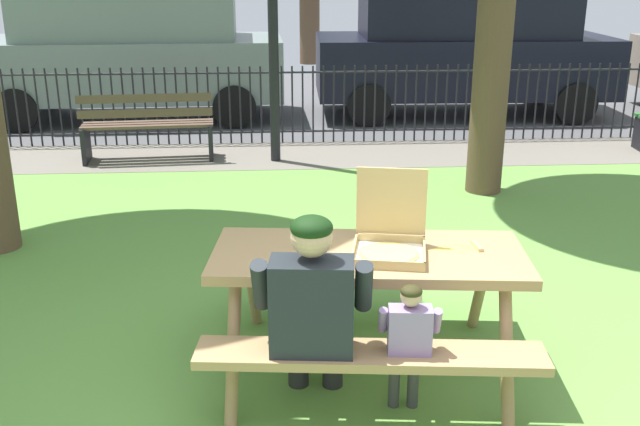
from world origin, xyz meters
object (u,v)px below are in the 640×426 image
object	(u,v)px
picnic_table_foreground	(368,279)
child_at_table	(408,338)
pizza_slice_on_table	(460,247)
adult_at_table	(313,308)
pizza_box_open	(390,238)
park_bench_center	(148,128)
parked_car_center	(132,48)
parked_car_right	(463,45)

from	to	relation	value
picnic_table_foreground	child_at_table	distance (m)	0.57
pizza_slice_on_table	adult_at_table	size ratio (longest dim) A/B	0.23
pizza_box_open	adult_at_table	size ratio (longest dim) A/B	0.42
child_at_table	park_bench_center	distance (m)	6.08
park_bench_center	parked_car_center	distance (m)	2.81
adult_at_table	parked_car_center	xyz separation A→B (m)	(-2.33, 8.24, 0.44)
adult_at_table	park_bench_center	bearing A→B (deg)	107.19
parked_car_center	parked_car_right	distance (m)	5.18
adult_at_table	child_at_table	distance (m)	0.52
park_bench_center	parked_car_right	xyz separation A→B (m)	(4.57, 2.66, 0.68)
parked_car_center	park_bench_center	bearing A→B (deg)	-77.19
adult_at_table	park_bench_center	size ratio (longest dim) A/B	0.73
pizza_slice_on_table	adult_at_table	xyz separation A→B (m)	(-0.89, -0.48, -0.12)
picnic_table_foreground	pizza_box_open	distance (m)	0.29
picnic_table_foreground	park_bench_center	xyz separation A→B (m)	(-2.08, 5.11, -0.18)
picnic_table_foreground	pizza_box_open	xyz separation A→B (m)	(0.12, -0.01, 0.26)
pizza_slice_on_table	parked_car_right	size ratio (longest dim) A/B	0.06
adult_at_table	parked_car_right	world-z (taller)	parked_car_right
pizza_box_open	parked_car_center	distance (m)	8.28
parked_car_center	child_at_table	bearing A→B (deg)	-71.27
pizza_box_open	parked_car_right	bearing A→B (deg)	73.01
child_at_table	parked_car_center	size ratio (longest dim) A/B	0.18
adult_at_table	parked_car_right	bearing A→B (deg)	70.96
pizza_box_open	pizza_slice_on_table	size ratio (longest dim) A/B	1.83
picnic_table_foreground	parked_car_right	distance (m)	8.18
adult_at_table	parked_car_center	size ratio (longest dim) A/B	0.26
picnic_table_foreground	adult_at_table	bearing A→B (deg)	-126.71
park_bench_center	parked_car_right	world-z (taller)	parked_car_right
parked_car_right	child_at_table	bearing A→B (deg)	-105.80
park_bench_center	pizza_box_open	bearing A→B (deg)	-66.85
pizza_slice_on_table	adult_at_table	world-z (taller)	adult_at_table
picnic_table_foreground	park_bench_center	bearing A→B (deg)	112.10
pizza_slice_on_table	child_at_table	world-z (taller)	child_at_table
parked_car_right	parked_car_center	bearing A→B (deg)	180.00
pizza_slice_on_table	adult_at_table	bearing A→B (deg)	-151.36
pizza_slice_on_table	parked_car_right	xyz separation A→B (m)	(1.96, 7.76, 0.32)
picnic_table_foreground	child_at_table	bearing A→B (deg)	-75.54
parked_car_center	parked_car_right	world-z (taller)	same
pizza_box_open	park_bench_center	world-z (taller)	pizza_box_open
pizza_slice_on_table	parked_car_center	bearing A→B (deg)	112.54
adult_at_table	child_at_table	size ratio (longest dim) A/B	1.43
pizza_box_open	child_at_table	size ratio (longest dim) A/B	0.61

